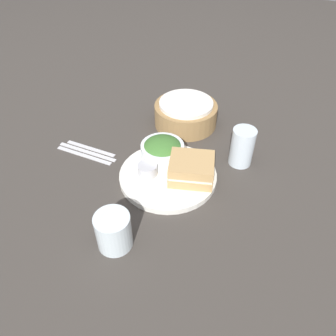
# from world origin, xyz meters

# --- Properties ---
(ground_plane) EXTENTS (4.00, 4.00, 0.00)m
(ground_plane) POSITION_xyz_m (0.00, 0.00, 0.00)
(ground_plane) COLOR #3D3833
(plate) EXTENTS (0.27, 0.27, 0.02)m
(plate) POSITION_xyz_m (0.00, 0.00, 0.01)
(plate) COLOR white
(plate) RESTS_ON ground_plane
(sandwich) EXTENTS (0.14, 0.13, 0.06)m
(sandwich) POSITION_xyz_m (0.06, 0.01, 0.05)
(sandwich) COLOR tan
(sandwich) RESTS_ON plate
(salad_bowl) EXTENTS (0.12, 0.12, 0.06)m
(salad_bowl) POSITION_xyz_m (-0.04, 0.05, 0.05)
(salad_bowl) COLOR white
(salad_bowl) RESTS_ON plate
(dressing_cup) EXTENTS (0.05, 0.05, 0.03)m
(dressing_cup) POSITION_xyz_m (-0.05, -0.02, 0.03)
(dressing_cup) COLOR #B7B7BC
(dressing_cup) RESTS_ON plate
(orange_wedge) EXTENTS (0.04, 0.04, 0.04)m
(orange_wedge) POSITION_xyz_m (0.03, 0.07, 0.04)
(orange_wedge) COLOR orange
(orange_wedge) RESTS_ON plate
(drink_glass) EXTENTS (0.07, 0.07, 0.11)m
(drink_glass) POSITION_xyz_m (0.17, 0.14, 0.06)
(drink_glass) COLOR silver
(drink_glass) RESTS_ON ground_plane
(bread_basket) EXTENTS (0.21, 0.21, 0.08)m
(bread_basket) POSITION_xyz_m (-0.05, 0.27, 0.04)
(bread_basket) COLOR #997547
(bread_basket) RESTS_ON ground_plane
(fork) EXTENTS (0.19, 0.02, 0.01)m
(fork) POSITION_xyz_m (-0.27, -0.01, 0.00)
(fork) COLOR silver
(fork) RESTS_ON ground_plane
(knife) EXTENTS (0.20, 0.02, 0.01)m
(knife) POSITION_xyz_m (-0.27, 0.01, 0.00)
(knife) COLOR silver
(knife) RESTS_ON ground_plane
(spoon) EXTENTS (0.17, 0.02, 0.01)m
(spoon) POSITION_xyz_m (-0.27, 0.02, 0.00)
(spoon) COLOR silver
(spoon) RESTS_ON ground_plane
(water_glass) EXTENTS (0.08, 0.08, 0.09)m
(water_glass) POSITION_xyz_m (-0.02, -0.25, 0.04)
(water_glass) COLOR silver
(water_glass) RESTS_ON ground_plane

